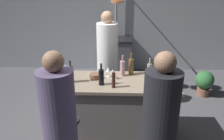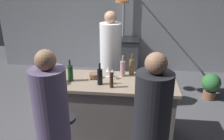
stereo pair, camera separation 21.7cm
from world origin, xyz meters
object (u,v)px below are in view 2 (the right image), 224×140
(chef, at_px, (111,65))
(wine_glass_by_chef, at_px, (151,80))
(mixing_bowl_ceramic, at_px, (58,81))
(bar_stool_left, at_px, (66,138))
(wine_bottle_red, at_px, (70,73))
(stove_range, at_px, (122,56))
(mixing_bowl_wooden, at_px, (95,76))
(guest_left, at_px, (53,132))
(pepper_mill, at_px, (111,80))
(wine_bottle_rose, at_px, (123,68))
(guest_right, at_px, (151,138))
(wine_bottle_amber, at_px, (132,67))
(wine_glass_near_right_guest, at_px, (112,72))
(wine_glass_near_left_guest, at_px, (108,70))
(potted_plant, at_px, (211,85))
(wine_bottle_dark, at_px, (100,76))
(wine_bottle_white, at_px, (149,72))

(chef, relative_size, wine_glass_by_chef, 11.84)
(wine_glass_by_chef, relative_size, mixing_bowl_ceramic, 0.69)
(bar_stool_left, height_order, wine_bottle_red, wine_bottle_red)
(stove_range, relative_size, mixing_bowl_wooden, 5.90)
(chef, relative_size, bar_stool_left, 2.54)
(guest_left, relative_size, mixing_bowl_wooden, 10.81)
(pepper_mill, bearing_deg, stove_range, 90.69)
(wine_bottle_red, bearing_deg, wine_bottle_rose, 19.66)
(mixing_bowl_ceramic, bearing_deg, guest_right, -35.07)
(chef, height_order, pepper_mill, chef)
(wine_bottle_amber, bearing_deg, guest_right, -79.63)
(guest_right, bearing_deg, wine_bottle_red, 138.22)
(wine_bottle_rose, bearing_deg, wine_bottle_amber, 28.51)
(guest_left, xyz_separation_m, mixing_bowl_wooden, (0.24, 1.07, 0.18))
(pepper_mill, xyz_separation_m, wine_glass_near_right_guest, (-0.02, 0.27, 0.00))
(wine_glass_near_right_guest, bearing_deg, mixing_bowl_ceramic, -161.97)
(wine_glass_near_left_guest, height_order, mixing_bowl_wooden, wine_glass_near_left_guest)
(stove_range, distance_m, mixing_bowl_ceramic, 2.75)
(bar_stool_left, height_order, mixing_bowl_wooden, mixing_bowl_wooden)
(potted_plant, bearing_deg, mixing_bowl_wooden, -147.84)
(wine_bottle_dark, relative_size, wine_glass_near_right_guest, 2.04)
(chef, bearing_deg, wine_bottle_white, -51.55)
(pepper_mill, height_order, wine_bottle_white, wine_bottle_white)
(guest_left, bearing_deg, wine_bottle_red, 94.38)
(guest_right, distance_m, wine_bottle_dark, 1.11)
(wine_bottle_rose, height_order, wine_glass_near_left_guest, wine_bottle_rose)
(guest_right, height_order, wine_glass_by_chef, guest_right)
(guest_left, height_order, wine_bottle_rose, guest_left)
(mixing_bowl_wooden, bearing_deg, wine_bottle_red, -157.77)
(stove_range, relative_size, wine_bottle_dark, 2.99)
(potted_plant, relative_size, wine_glass_near_right_guest, 3.56)
(guest_left, bearing_deg, stove_range, 82.15)
(bar_stool_left, xyz_separation_m, wine_bottle_dark, (0.35, 0.49, 0.64))
(wine_bottle_red, xyz_separation_m, mixing_bowl_ceramic, (-0.14, -0.10, -0.08))
(guest_right, height_order, wine_glass_near_right_guest, guest_right)
(stove_range, height_order, wine_bottle_white, wine_bottle_white)
(stove_range, xyz_separation_m, mixing_bowl_wooden, (-0.24, -2.38, 0.49))
(guest_right, relative_size, wine_glass_by_chef, 11.21)
(wine_bottle_red, xyz_separation_m, mixing_bowl_wooden, (0.31, 0.13, -0.08))
(pepper_mill, bearing_deg, wine_bottle_amber, 62.32)
(mixing_bowl_ceramic, bearing_deg, potted_plant, 31.22)
(wine_bottle_amber, xyz_separation_m, wine_bottle_dark, (-0.41, -0.39, -0.01))
(chef, xyz_separation_m, wine_glass_near_right_guest, (0.12, -0.83, 0.20))
(pepper_mill, height_order, wine_bottle_dark, wine_bottle_dark)
(bar_stool_left, xyz_separation_m, pepper_mill, (0.52, 0.41, 0.63))
(wine_bottle_rose, xyz_separation_m, wine_glass_near_left_guest, (-0.20, -0.05, -0.01))
(mixing_bowl_ceramic, bearing_deg, stove_range, 75.18)
(wine_glass_near_right_guest, distance_m, mixing_bowl_ceramic, 0.75)
(chef, xyz_separation_m, pepper_mill, (0.14, -1.11, 0.20))
(pepper_mill, bearing_deg, wine_glass_near_right_guest, 93.39)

